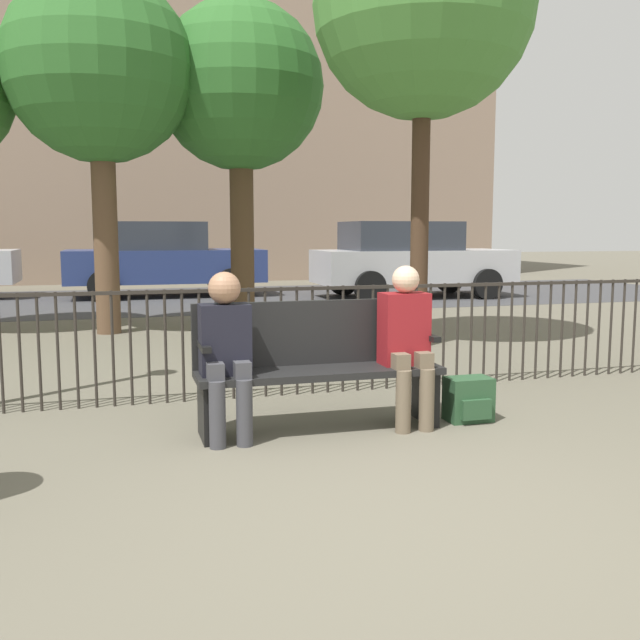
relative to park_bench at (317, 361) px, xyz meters
The scene contains 13 objects.
ground_plane 1.88m from the park_bench, 90.00° to the right, with size 80.00×80.00×0.00m, color #605B4C.
park_bench is the anchor object (origin of this frame).
seated_person_0 0.71m from the park_bench, 168.98° to the right, with size 0.34×0.39×1.15m.
seated_person_1 0.67m from the park_bench, 11.52° to the right, with size 0.34×0.39×1.18m.
backpack 1.21m from the park_bench, ahead, with size 0.34×0.26×0.33m.
fence_railing 1.06m from the park_bench, 90.88° to the left, with size 9.01×0.03×0.95m.
tree_1 6.43m from the park_bench, 105.28° to the left, with size 2.53×2.53×4.87m.
tree_2 5.26m from the park_bench, 55.39° to the left, with size 2.62×2.62×5.36m.
tree_3 6.64m from the park_bench, 85.23° to the left, with size 2.48×2.48×4.80m.
street_surface 10.20m from the park_bench, 90.00° to the left, with size 24.00×6.00×0.01m.
parked_car_0 11.03m from the park_bench, 92.11° to the left, with size 4.20×1.94×1.62m.
parked_car_2 10.45m from the park_bench, 63.22° to the left, with size 4.20×1.94×1.62m.
building_facade 19.65m from the park_bench, 90.00° to the left, with size 20.00×6.00×15.85m.
Camera 1 is at (-1.38, -3.06, 1.43)m, focal length 40.00 mm.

